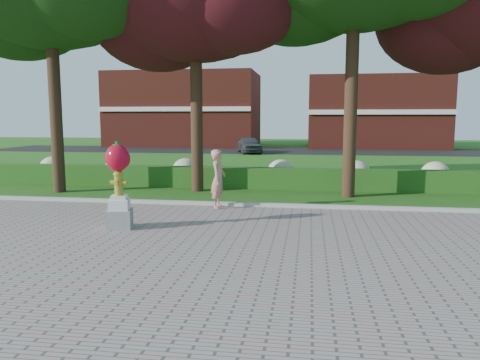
# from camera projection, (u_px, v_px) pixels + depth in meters

# --- Properties ---
(ground) EXTENTS (100.00, 100.00, 0.00)m
(ground) POSITION_uv_depth(u_px,v_px,m) (219.00, 230.00, 11.41)
(ground) COLOR #245A16
(ground) RESTS_ON ground
(walkway) EXTENTS (40.00, 14.00, 0.04)m
(walkway) POSITION_uv_depth(u_px,v_px,m) (172.00, 288.00, 7.49)
(walkway) COLOR gray
(walkway) RESTS_ON ground
(curb) EXTENTS (40.00, 0.18, 0.15)m
(curb) POSITION_uv_depth(u_px,v_px,m) (238.00, 205.00, 14.34)
(curb) COLOR #ADADA5
(curb) RESTS_ON ground
(lawn_hedge) EXTENTS (24.00, 0.70, 0.80)m
(lawn_hedge) POSITION_uv_depth(u_px,v_px,m) (254.00, 178.00, 18.22)
(lawn_hedge) COLOR #144614
(lawn_hedge) RESTS_ON ground
(hydrangea_row) EXTENTS (20.10, 1.10, 0.99)m
(hydrangea_row) POSITION_uv_depth(u_px,v_px,m) (270.00, 171.00, 19.10)
(hydrangea_row) COLOR beige
(hydrangea_row) RESTS_ON ground
(street) EXTENTS (50.00, 8.00, 0.02)m
(street) POSITION_uv_depth(u_px,v_px,m) (284.00, 151.00, 38.86)
(street) COLOR black
(street) RESTS_ON ground
(building_left) EXTENTS (14.00, 8.00, 7.00)m
(building_left) POSITION_uv_depth(u_px,v_px,m) (185.00, 110.00, 45.74)
(building_left) COLOR maroon
(building_left) RESTS_ON ground
(building_right) EXTENTS (12.00, 8.00, 6.40)m
(building_right) POSITION_uv_depth(u_px,v_px,m) (374.00, 113.00, 43.15)
(building_right) COLOR maroon
(building_right) RESTS_ON ground
(hydrant_sculpture) EXTENTS (0.69, 0.69, 2.12)m
(hydrant_sculpture) POSITION_uv_depth(u_px,v_px,m) (119.00, 183.00, 11.31)
(hydrant_sculpture) COLOR gray
(hydrant_sculpture) RESTS_ON walkway
(woman) EXTENTS (0.44, 0.66, 1.76)m
(woman) POSITION_uv_depth(u_px,v_px,m) (218.00, 179.00, 13.92)
(woman) COLOR tan
(woman) RESTS_ON walkway
(parked_car) EXTENTS (2.60, 4.08, 1.29)m
(parked_car) POSITION_uv_depth(u_px,v_px,m) (249.00, 145.00, 36.20)
(parked_car) COLOR #414449
(parked_car) RESTS_ON street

